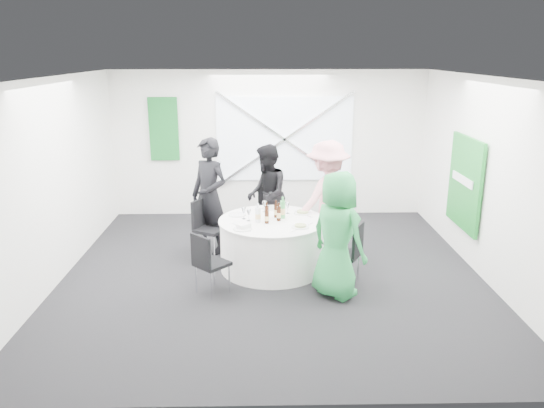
{
  "coord_description": "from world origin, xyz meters",
  "views": [
    {
      "loc": [
        -0.16,
        -7.15,
        3.13
      ],
      "look_at": [
        0.0,
        0.2,
        1.0
      ],
      "focal_mm": 35.0,
      "sensor_mm": 36.0,
      "label": 1
    }
  ],
  "objects_px": {
    "chair_front_right": "(350,249)",
    "chair_front_left": "(207,260)",
    "banquet_table": "(272,244)",
    "person_woman_pink": "(327,198)",
    "clear_water_bottle": "(258,215)",
    "person_man_back_left": "(209,196)",
    "person_woman_green": "(337,235)",
    "person_man_back": "(267,195)",
    "chair_back_left": "(206,223)",
    "chair_back": "(270,209)",
    "green_water_bottle": "(283,210)",
    "chair_back_right": "(331,219)"
  },
  "relations": [
    {
      "from": "chair_front_right",
      "to": "person_woman_pink",
      "type": "relative_size",
      "value": 0.48
    },
    {
      "from": "chair_front_left",
      "to": "green_water_bottle",
      "type": "relative_size",
      "value": 2.64
    },
    {
      "from": "chair_front_left",
      "to": "person_man_back_left",
      "type": "distance_m",
      "value": 1.67
    },
    {
      "from": "green_water_bottle",
      "to": "banquet_table",
      "type": "bearing_deg",
      "value": -153.23
    },
    {
      "from": "banquet_table",
      "to": "person_woman_pink",
      "type": "bearing_deg",
      "value": 35.19
    },
    {
      "from": "chair_front_left",
      "to": "clear_water_bottle",
      "type": "bearing_deg",
      "value": -85.52
    },
    {
      "from": "person_man_back_left",
      "to": "clear_water_bottle",
      "type": "bearing_deg",
      "value": -9.94
    },
    {
      "from": "person_man_back_left",
      "to": "person_woman_green",
      "type": "distance_m",
      "value": 2.44
    },
    {
      "from": "chair_back",
      "to": "chair_front_right",
      "type": "relative_size",
      "value": 1.05
    },
    {
      "from": "chair_front_left",
      "to": "clear_water_bottle",
      "type": "xyz_separation_m",
      "value": [
        0.66,
        0.78,
        0.37
      ]
    },
    {
      "from": "person_woman_green",
      "to": "banquet_table",
      "type": "bearing_deg",
      "value": -0.0
    },
    {
      "from": "chair_back",
      "to": "green_water_bottle",
      "type": "height_order",
      "value": "green_water_bottle"
    },
    {
      "from": "chair_front_left",
      "to": "clear_water_bottle",
      "type": "distance_m",
      "value": 1.09
    },
    {
      "from": "chair_front_right",
      "to": "person_man_back",
      "type": "relative_size",
      "value": 0.53
    },
    {
      "from": "chair_front_right",
      "to": "chair_front_left",
      "type": "relative_size",
      "value": 1.03
    },
    {
      "from": "person_woman_green",
      "to": "chair_front_right",
      "type": "bearing_deg",
      "value": -76.17
    },
    {
      "from": "clear_water_bottle",
      "to": "person_woman_green",
      "type": "bearing_deg",
      "value": -38.75
    },
    {
      "from": "chair_back_left",
      "to": "person_man_back",
      "type": "distance_m",
      "value": 1.17
    },
    {
      "from": "clear_water_bottle",
      "to": "person_man_back",
      "type": "bearing_deg",
      "value": 83.48
    },
    {
      "from": "chair_back_right",
      "to": "banquet_table",
      "type": "bearing_deg",
      "value": -90.0
    },
    {
      "from": "chair_back_right",
      "to": "person_man_back",
      "type": "height_order",
      "value": "person_man_back"
    },
    {
      "from": "person_man_back_left",
      "to": "chair_back",
      "type": "bearing_deg",
      "value": 65.05
    },
    {
      "from": "banquet_table",
      "to": "chair_back_right",
      "type": "xyz_separation_m",
      "value": [
        0.94,
        0.52,
        0.21
      ]
    },
    {
      "from": "banquet_table",
      "to": "person_woman_green",
      "type": "relative_size",
      "value": 0.93
    },
    {
      "from": "person_man_back",
      "to": "person_woman_pink",
      "type": "height_order",
      "value": "person_woman_pink"
    },
    {
      "from": "chair_back_right",
      "to": "person_man_back",
      "type": "distance_m",
      "value": 1.2
    },
    {
      "from": "person_man_back_left",
      "to": "person_woman_green",
      "type": "relative_size",
      "value": 1.1
    },
    {
      "from": "chair_back_right",
      "to": "chair_front_left",
      "type": "height_order",
      "value": "chair_back_right"
    },
    {
      "from": "person_woman_green",
      "to": "clear_water_bottle",
      "type": "relative_size",
      "value": 6.21
    },
    {
      "from": "chair_front_right",
      "to": "person_man_back_left",
      "type": "distance_m",
      "value": 2.45
    },
    {
      "from": "chair_front_left",
      "to": "person_woman_green",
      "type": "bearing_deg",
      "value": -136.69
    },
    {
      "from": "chair_back",
      "to": "banquet_table",
      "type": "bearing_deg",
      "value": -90.0
    },
    {
      "from": "person_man_back",
      "to": "clear_water_bottle",
      "type": "bearing_deg",
      "value": -9.73
    },
    {
      "from": "person_man_back_left",
      "to": "person_woman_green",
      "type": "xyz_separation_m",
      "value": [
        1.8,
        -1.65,
        -0.08
      ]
    },
    {
      "from": "chair_front_left",
      "to": "person_woman_pink",
      "type": "relative_size",
      "value": 0.47
    },
    {
      "from": "green_water_bottle",
      "to": "clear_water_bottle",
      "type": "distance_m",
      "value": 0.4
    },
    {
      "from": "person_woman_green",
      "to": "person_woman_pink",
      "type": "bearing_deg",
      "value": -43.99
    },
    {
      "from": "chair_back_right",
      "to": "person_woman_pink",
      "type": "bearing_deg",
      "value": -176.56
    },
    {
      "from": "banquet_table",
      "to": "person_woman_pink",
      "type": "relative_size",
      "value": 0.86
    },
    {
      "from": "banquet_table",
      "to": "person_man_back_left",
      "type": "height_order",
      "value": "person_man_back_left"
    },
    {
      "from": "person_man_back",
      "to": "green_water_bottle",
      "type": "bearing_deg",
      "value": 8.77
    },
    {
      "from": "chair_back",
      "to": "person_man_back_left",
      "type": "xyz_separation_m",
      "value": [
        -0.96,
        -0.51,
        0.38
      ]
    },
    {
      "from": "chair_back_left",
      "to": "person_woman_green",
      "type": "bearing_deg",
      "value": -100.41
    },
    {
      "from": "chair_back",
      "to": "chair_front_left",
      "type": "bearing_deg",
      "value": -112.47
    },
    {
      "from": "person_woman_pink",
      "to": "chair_back_right",
      "type": "bearing_deg",
      "value": 87.3
    },
    {
      "from": "chair_back_left",
      "to": "banquet_table",
      "type": "bearing_deg",
      "value": -90.0
    },
    {
      "from": "chair_front_right",
      "to": "green_water_bottle",
      "type": "relative_size",
      "value": 2.72
    },
    {
      "from": "chair_back_right",
      "to": "green_water_bottle",
      "type": "height_order",
      "value": "green_water_bottle"
    },
    {
      "from": "person_man_back",
      "to": "clear_water_bottle",
      "type": "height_order",
      "value": "person_man_back"
    },
    {
      "from": "chair_front_right",
      "to": "person_woman_green",
      "type": "bearing_deg",
      "value": -5.63
    }
  ]
}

